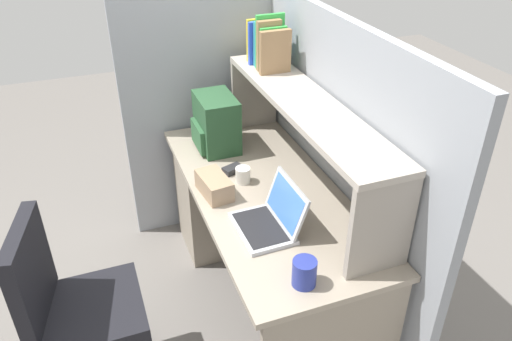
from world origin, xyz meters
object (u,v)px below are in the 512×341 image
tissue_box (214,185)px  office_chair (81,323)px  laptop (271,219)px  paper_cup (243,175)px  computer_mouse (233,169)px  backpack (216,123)px  snack_canister (304,273)px

tissue_box → office_chair: (0.29, -0.72, -0.39)m
laptop → paper_cup: 0.40m
computer_mouse → backpack: bearing=160.8°
backpack → computer_mouse: 0.32m
computer_mouse → paper_cup: bearing=-9.8°
laptop → paper_cup: (-0.40, 0.01, -0.01)m
laptop → tissue_box: bearing=-155.5°
laptop → computer_mouse: laptop is taller
backpack → snack_canister: bearing=-0.0°
computer_mouse → snack_canister: snack_canister is taller
laptop → backpack: backpack is taller
laptop → paper_cup: laptop is taller
computer_mouse → tissue_box: size_ratio=0.47×
backpack → laptop: bearing=0.7°
backpack → paper_cup: size_ratio=3.79×
backpack → tissue_box: (0.46, -0.15, -0.10)m
backpack → computer_mouse: (0.30, 0.00, -0.13)m
tissue_box → snack_canister: size_ratio=1.92×
laptop → office_chair: size_ratio=0.34×
snack_canister → office_chair: (-0.43, -0.86, -0.39)m
computer_mouse → office_chair: size_ratio=0.11×
paper_cup → laptop: bearing=-1.3°
tissue_box → backpack: bearing=155.0°
snack_canister → office_chair: size_ratio=0.12×
backpack → paper_cup: backpack is taller
laptop → computer_mouse: size_ratio=3.04×
laptop → snack_canister: laptop is taller
computer_mouse → snack_canister: 0.89m
paper_cup → tissue_box: size_ratio=0.37×
computer_mouse → laptop: bearing=-18.3°
snack_canister → computer_mouse: bearing=179.9°
laptop → backpack: size_ratio=1.02×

